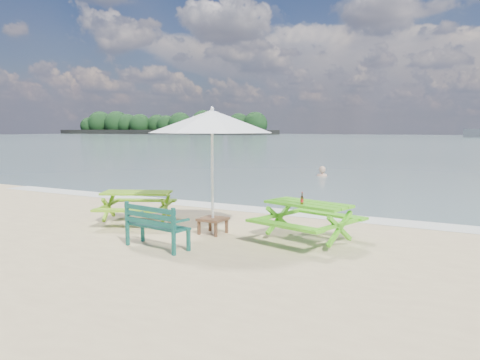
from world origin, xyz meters
The scene contains 10 objects.
sea centered at (0.00, 85.00, 0.00)m, with size 300.00×300.00×0.00m, color slate.
foam_strip centered at (0.00, 4.60, 0.01)m, with size 22.00×0.90×0.01m, color silver.
island_headland centered at (-110.00, 140.00, 3.26)m, with size 90.00×22.00×7.60m.
picnic_table_left centered at (-2.49, 1.63, 0.36)m, with size 2.16×2.24×0.75m.
picnic_table_right centered at (1.71, 1.81, 0.38)m, with size 2.06×2.19×0.79m.
park_bench centered at (-0.60, 0.02, 0.25)m, with size 1.37×0.62×0.81m.
side_table centered at (-0.32, 1.53, 0.18)m, with size 0.54×0.54×0.34m.
patio_umbrella centered at (-0.32, 1.53, 2.37)m, with size 2.70×2.70×2.61m.
beer_bottle centered at (1.68, 1.56, 0.86)m, with size 0.06×0.06×0.23m.
swimmer centered at (-2.22, 14.22, -0.44)m, with size 0.70×0.49×1.84m.
Camera 1 is at (4.88, -6.75, 2.23)m, focal length 35.00 mm.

